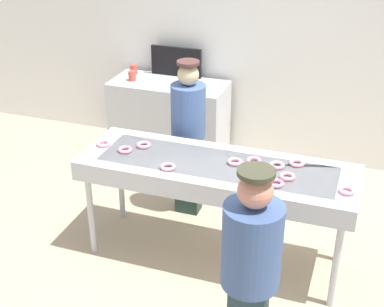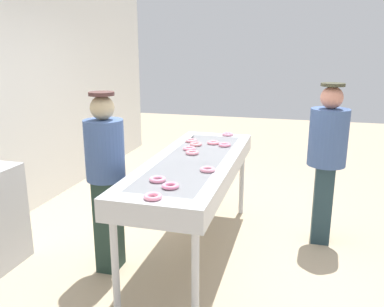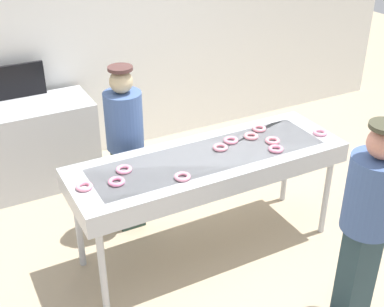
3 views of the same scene
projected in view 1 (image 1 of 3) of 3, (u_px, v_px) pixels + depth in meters
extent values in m
plane|color=tan|center=(215.00, 255.00, 5.03)|extent=(16.00, 16.00, 0.00)
cube|color=white|center=(276.00, 29.00, 6.22)|extent=(8.00, 0.12, 3.13)
cube|color=#B7BABF|center=(217.00, 173.00, 4.63)|extent=(2.36, 0.77, 0.17)
cube|color=slate|center=(217.00, 168.00, 4.61)|extent=(2.00, 0.54, 0.08)
cylinder|color=#B7BABF|center=(91.00, 216.00, 4.91)|extent=(0.06, 0.06, 0.79)
cylinder|color=#B7BABF|center=(335.00, 266.00, 4.27)|extent=(0.06, 0.06, 0.79)
cylinder|color=#B7BABF|center=(121.00, 183.00, 5.42)|extent=(0.06, 0.06, 0.79)
cylinder|color=#B7BABF|center=(343.00, 224.00, 4.79)|extent=(0.06, 0.06, 0.79)
torus|color=pink|center=(277.00, 165.00, 4.53)|extent=(0.15, 0.15, 0.03)
torus|color=pink|center=(125.00, 150.00, 4.79)|extent=(0.18, 0.18, 0.03)
torus|color=pink|center=(297.00, 163.00, 4.56)|extent=(0.17, 0.17, 0.03)
torus|color=pink|center=(144.00, 145.00, 4.87)|extent=(0.16, 0.16, 0.03)
torus|color=pink|center=(276.00, 183.00, 4.26)|extent=(0.18, 0.18, 0.03)
torus|color=pink|center=(235.00, 162.00, 4.59)|extent=(0.17, 0.17, 0.03)
torus|color=pink|center=(168.00, 167.00, 4.50)|extent=(0.17, 0.17, 0.03)
torus|color=pink|center=(254.00, 161.00, 4.60)|extent=(0.18, 0.18, 0.03)
torus|color=pink|center=(287.00, 177.00, 4.36)|extent=(0.18, 0.18, 0.03)
torus|color=pink|center=(103.00, 144.00, 4.90)|extent=(0.17, 0.17, 0.03)
torus|color=pink|center=(347.00, 191.00, 4.16)|extent=(0.17, 0.17, 0.03)
cube|color=#20362D|center=(189.00, 174.00, 5.53)|extent=(0.24, 0.18, 0.85)
cylinder|color=#3F598C|center=(188.00, 111.00, 5.21)|extent=(0.34, 0.34, 0.52)
sphere|color=tan|center=(188.00, 75.00, 5.05)|extent=(0.20, 0.20, 0.20)
cylinder|color=#472C29|center=(188.00, 63.00, 4.99)|extent=(0.21, 0.21, 0.03)
cylinder|color=#3F598C|center=(252.00, 246.00, 3.33)|extent=(0.37, 0.37, 0.57)
sphere|color=tan|center=(255.00, 191.00, 3.15)|extent=(0.22, 0.22, 0.22)
cylinder|color=#3B3A29|center=(256.00, 172.00, 3.10)|extent=(0.23, 0.23, 0.03)
cube|color=#B7BABF|center=(169.00, 119.00, 6.68)|extent=(1.39, 0.63, 0.93)
cylinder|color=#CC4C3F|center=(132.00, 76.00, 6.51)|extent=(0.09, 0.09, 0.12)
cylinder|color=#CC4C3F|center=(134.00, 69.00, 6.73)|extent=(0.09, 0.09, 0.12)
cube|color=black|center=(176.00, 62.00, 6.61)|extent=(0.64, 0.04, 0.36)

